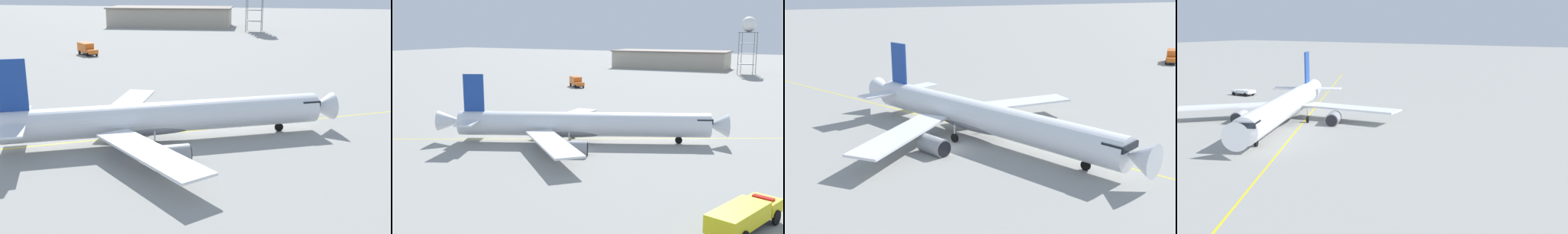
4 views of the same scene
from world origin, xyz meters
TOP-DOWN VIEW (x-y plane):
  - ground_plane at (0.00, 0.00)m, footprint 600.00×600.00m
  - airliner_main at (-5.21, -2.07)m, footprint 33.88×42.22m
  - pushback_tug_truck at (24.60, -22.55)m, footprint 5.45×2.84m
  - taxiway_centreline at (-6.60, -4.82)m, footprint 79.37×138.63m

SIDE VIEW (x-z plane):
  - ground_plane at x=0.00m, z-range 0.00..0.00m
  - taxiway_centreline at x=-6.60m, z-range 0.00..0.01m
  - pushback_tug_truck at x=24.60m, z-range 0.16..1.46m
  - airliner_main at x=-5.21m, z-range -2.68..8.17m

